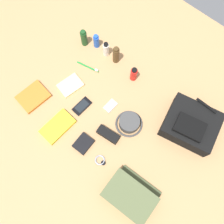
# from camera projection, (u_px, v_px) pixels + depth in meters

# --- Properties ---
(ground_plane) EXTENTS (2.64, 2.02, 0.02)m
(ground_plane) POSITION_uv_depth(u_px,v_px,m) (112.00, 115.00, 1.66)
(ground_plane) COLOR tan
(ground_plane) RESTS_ON ground
(backpack) EXTENTS (0.36, 0.32, 0.15)m
(backpack) POSITION_uv_depth(u_px,v_px,m) (191.00, 125.00, 1.56)
(backpack) COLOR black
(backpack) RESTS_ON ground_plane
(toiletry_pouch) EXTENTS (0.29, 0.24, 0.10)m
(toiletry_pouch) POSITION_uv_depth(u_px,v_px,m) (130.00, 196.00, 1.45)
(toiletry_pouch) COLOR #56603D
(toiletry_pouch) RESTS_ON ground_plane
(bucket_hat) EXTENTS (0.17, 0.17, 0.07)m
(bucket_hat) POSITION_uv_depth(u_px,v_px,m) (129.00, 123.00, 1.60)
(bucket_hat) COLOR #424242
(bucket_hat) RESTS_ON ground_plane
(shampoo_bottle) EXTENTS (0.04, 0.04, 0.14)m
(shampoo_bottle) POSITION_uv_depth(u_px,v_px,m) (84.00, 38.00, 1.74)
(shampoo_bottle) COLOR #19471E
(shampoo_bottle) RESTS_ON ground_plane
(deodorant_spray) EXTENTS (0.04, 0.04, 0.11)m
(deodorant_spray) POSITION_uv_depth(u_px,v_px,m) (96.00, 41.00, 1.75)
(deodorant_spray) COLOR blue
(deodorant_spray) RESTS_ON ground_plane
(toothpaste_tube) EXTENTS (0.04, 0.04, 0.12)m
(toothpaste_tube) POSITION_uv_depth(u_px,v_px,m) (106.00, 49.00, 1.73)
(toothpaste_tube) COLOR white
(toothpaste_tube) RESTS_ON ground_plane
(cologne_bottle) EXTENTS (0.04, 0.04, 0.15)m
(cologne_bottle) POSITION_uv_depth(u_px,v_px,m) (116.00, 55.00, 1.70)
(cologne_bottle) COLOR #473319
(cologne_bottle) RESTS_ON ground_plane
(sunscreen_spray) EXTENTS (0.04, 0.04, 0.12)m
(sunscreen_spray) POSITION_uv_depth(u_px,v_px,m) (134.00, 74.00, 1.67)
(sunscreen_spray) COLOR red
(sunscreen_spray) RESTS_ON ground_plane
(paperback_novel) EXTENTS (0.17, 0.20, 0.02)m
(paperback_novel) POSITION_uv_depth(u_px,v_px,m) (33.00, 97.00, 1.67)
(paperback_novel) COLOR orange
(paperback_novel) RESTS_ON ground_plane
(travel_guidebook) EXTENTS (0.13, 0.22, 0.03)m
(travel_guidebook) POSITION_uv_depth(u_px,v_px,m) (58.00, 127.00, 1.61)
(travel_guidebook) COLOR yellow
(travel_guidebook) RESTS_ON ground_plane
(cell_phone) EXTENTS (0.07, 0.13, 0.01)m
(cell_phone) POSITION_uv_depth(u_px,v_px,m) (82.00, 106.00, 1.66)
(cell_phone) COLOR black
(cell_phone) RESTS_ON ground_plane
(media_player) EXTENTS (0.06, 0.09, 0.01)m
(media_player) POSITION_uv_depth(u_px,v_px,m) (110.00, 106.00, 1.66)
(media_player) COLOR #B7B7BC
(media_player) RESTS_ON ground_plane
(wristwatch) EXTENTS (0.07, 0.06, 0.01)m
(wristwatch) POSITION_uv_depth(u_px,v_px,m) (100.00, 160.00, 1.55)
(wristwatch) COLOR #99999E
(wristwatch) RESTS_ON ground_plane
(toothbrush) EXTENTS (0.16, 0.04, 0.02)m
(toothbrush) POSITION_uv_depth(u_px,v_px,m) (89.00, 67.00, 1.74)
(toothbrush) COLOR #198C33
(toothbrush) RESTS_ON ground_plane
(wallet) EXTENTS (0.09, 0.11, 0.02)m
(wallet) POSITION_uv_depth(u_px,v_px,m) (83.00, 144.00, 1.58)
(wallet) COLOR black
(wallet) RESTS_ON ground_plane
(notepad) EXTENTS (0.14, 0.17, 0.02)m
(notepad) POSITION_uv_depth(u_px,v_px,m) (70.00, 85.00, 1.70)
(notepad) COLOR beige
(notepad) RESTS_ON ground_plane
(sunglasses_case) EXTENTS (0.15, 0.07, 0.04)m
(sunglasses_case) POSITION_uv_depth(u_px,v_px,m) (108.00, 134.00, 1.59)
(sunglasses_case) COLOR black
(sunglasses_case) RESTS_ON ground_plane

